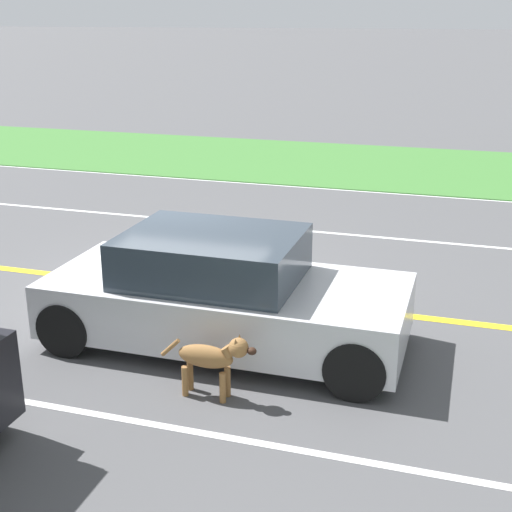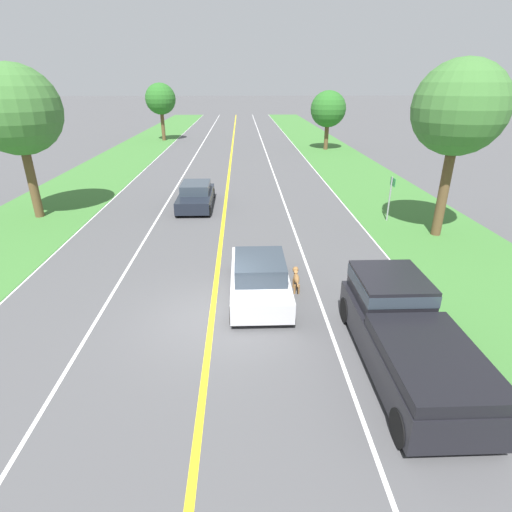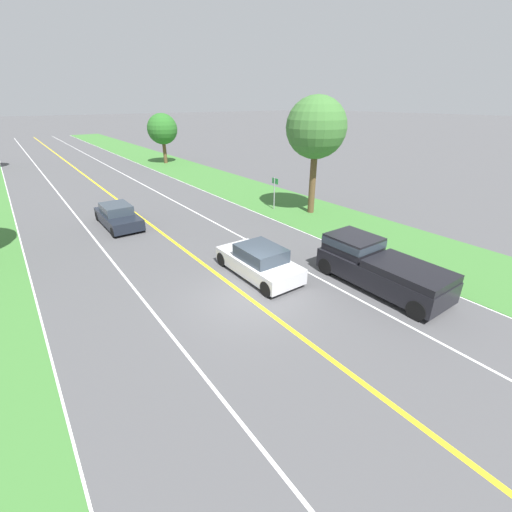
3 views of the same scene
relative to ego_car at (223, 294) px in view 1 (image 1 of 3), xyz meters
The scene contains 8 objects.
ground_plane 2.18m from the ego_car, 137.39° to the right, with size 400.00×400.00×0.00m, color #4C4C4F.
centre_divider_line 2.18m from the ego_car, 137.39° to the right, with size 0.18×160.00×0.01m, color yellow.
lane_edge_line_left 8.67m from the ego_car, behind, with size 0.14×160.00×0.01m, color white.
lane_dash_same_dir 2.51m from the ego_car, 35.49° to the right, with size 0.10×160.00×0.01m, color white.
lane_dash_oncoming 5.26m from the ego_car, 164.38° to the right, with size 0.10×160.00×0.01m, color white.
grass_verge_left 11.63m from the ego_car, behind, with size 6.00×160.00×0.03m, color #3D7533.
ego_car is the anchor object (origin of this frame).
dog 1.34m from the ego_car, 15.10° to the left, with size 0.23×1.09×0.76m.
Camera 1 is at (9.12, 4.19, 3.90)m, focal length 50.00 mm.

